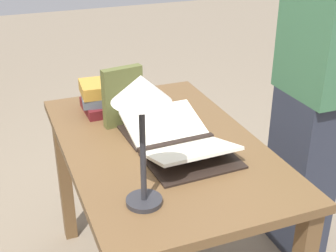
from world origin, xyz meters
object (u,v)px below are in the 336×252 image
object	(u,v)px
open_book	(177,140)
book_stack_tall	(109,96)
reading_lamp	(141,101)
person_reader	(313,88)
coffee_mug	(145,113)
book_standing_upright	(123,96)

from	to	relation	value
open_book	book_stack_tall	distance (m)	0.45
reading_lamp	person_reader	size ratio (longest dim) A/B	0.25
coffee_mug	person_reader	world-z (taller)	person_reader
open_book	coffee_mug	xyz separation A→B (m)	(0.23, 0.04, 0.02)
book_stack_tall	book_standing_upright	xyz separation A→B (m)	(-0.16, -0.02, 0.06)
open_book	book_standing_upright	xyz separation A→B (m)	(0.26, 0.13, 0.10)
book_stack_tall	reading_lamp	distance (m)	0.79
open_book	book_standing_upright	size ratio (longest dim) A/B	2.11
book_standing_upright	reading_lamp	bearing A→B (deg)	160.96
reading_lamp	coffee_mug	bearing A→B (deg)	-19.34
open_book	person_reader	distance (m)	0.71
open_book	coffee_mug	distance (m)	0.24
coffee_mug	book_standing_upright	bearing A→B (deg)	75.40
book_stack_tall	person_reader	distance (m)	0.90
book_stack_tall	coffee_mug	distance (m)	0.21
open_book	book_stack_tall	xyz separation A→B (m)	(0.42, 0.15, 0.04)
book_standing_upright	reading_lamp	size ratio (longest dim) A/B	0.59
coffee_mug	book_stack_tall	bearing A→B (deg)	29.08
book_standing_upright	open_book	bearing A→B (deg)	-161.44
reading_lamp	open_book	bearing A→B (deg)	-37.32
open_book	reading_lamp	xyz separation A→B (m)	(-0.31, 0.24, 0.32)
book_standing_upright	reading_lamp	distance (m)	0.62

